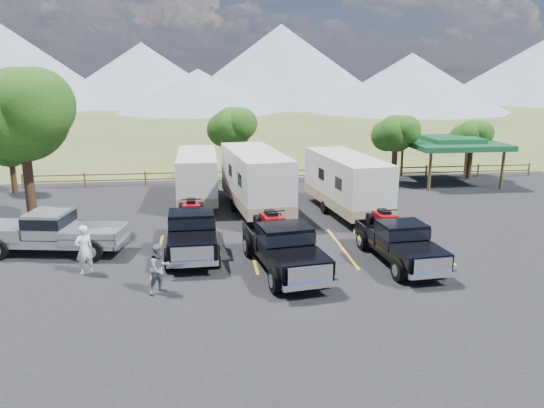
{
  "coord_description": "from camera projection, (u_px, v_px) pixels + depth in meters",
  "views": [
    {
      "loc": [
        -3.82,
        -17.71,
        7.63
      ],
      "look_at": [
        -0.85,
        6.06,
        1.6
      ],
      "focal_mm": 35.0,
      "sensor_mm": 36.0,
      "label": 1
    }
  ],
  "objects": [
    {
      "name": "rig_center",
      "position": [
        283.0,
        245.0,
        20.66
      ],
      "size": [
        2.92,
        6.42,
        2.07
      ],
      "rotation": [
        0.0,
        0.0,
        0.16
      ],
      "color": "black",
      "rests_on": "asphalt_lot"
    },
    {
      "name": "person_a",
      "position": [
        84.0,
        250.0,
        20.23
      ],
      "size": [
        0.84,
        0.78,
        1.92
      ],
      "primitive_type": "imported",
      "rotation": [
        0.0,
        0.0,
        3.75
      ],
      "color": "white",
      "rests_on": "asphalt_lot"
    },
    {
      "name": "tree_ne_a",
      "position": [
        395.0,
        134.0,
        35.96
      ],
      "size": [
        3.11,
        2.92,
        4.76
      ],
      "color": "black",
      "rests_on": "ground"
    },
    {
      "name": "rail_fence",
      "position": [
        290.0,
        174.0,
        37.26
      ],
      "size": [
        36.12,
        0.12,
        1.0
      ],
      "color": "brown",
      "rests_on": "ground"
    },
    {
      "name": "rig_right",
      "position": [
        399.0,
        240.0,
        21.52
      ],
      "size": [
        2.37,
        5.84,
        1.91
      ],
      "rotation": [
        0.0,
        0.0,
        0.08
      ],
      "color": "black",
      "rests_on": "asphalt_lot"
    },
    {
      "name": "tree_north",
      "position": [
        232.0,
        128.0,
        36.48
      ],
      "size": [
        3.46,
        3.24,
        5.25
      ],
      "color": "black",
      "rests_on": "ground"
    },
    {
      "name": "rig_left",
      "position": [
        192.0,
        229.0,
        22.72
      ],
      "size": [
        2.3,
        6.19,
        2.05
      ],
      "rotation": [
        0.0,
        0.0,
        0.03
      ],
      "color": "black",
      "rests_on": "asphalt_lot"
    },
    {
      "name": "tree_ne_b",
      "position": [
        471.0,
        136.0,
        37.73
      ],
      "size": [
        2.77,
        2.59,
        4.27
      ],
      "color": "black",
      "rests_on": "ground"
    },
    {
      "name": "pickup_silver",
      "position": [
        54.0,
        232.0,
        22.5
      ],
      "size": [
        6.43,
        3.0,
        1.85
      ],
      "rotation": [
        0.0,
        0.0,
        -1.74
      ],
      "color": "#A3A6AC",
      "rests_on": "asphalt_lot"
    },
    {
      "name": "tree_big_nw",
      "position": [
        21.0,
        115.0,
        25.17
      ],
      "size": [
        5.54,
        5.18,
        7.84
      ],
      "color": "black",
      "rests_on": "ground"
    },
    {
      "name": "asphalt_lot",
      "position": [
        301.0,
        257.0,
        22.24
      ],
      "size": [
        44.0,
        34.0,
        0.04
      ],
      "primitive_type": "cube",
      "color": "black",
      "rests_on": "ground"
    },
    {
      "name": "tree_nw_small",
      "position": [
        10.0,
        151.0,
        33.13
      ],
      "size": [
        2.59,
        2.43,
        3.85
      ],
      "color": "black",
      "rests_on": "ground"
    },
    {
      "name": "ground",
      "position": [
        316.0,
        286.0,
        19.36
      ],
      "size": [
        320.0,
        320.0,
        0.0
      ],
      "primitive_type": "plane",
      "color": "#415223",
      "rests_on": "ground"
    },
    {
      "name": "trailer_right",
      "position": [
        346.0,
        184.0,
        28.63
      ],
      "size": [
        3.27,
        9.21,
        3.18
      ],
      "rotation": [
        0.0,
        0.0,
        0.12
      ],
      "color": "silver",
      "rests_on": "asphalt_lot"
    },
    {
      "name": "person_b",
      "position": [
        160.0,
        269.0,
        18.47
      ],
      "size": [
        1.1,
        1.07,
        1.78
      ],
      "primitive_type": "imported",
      "rotation": [
        0.0,
        0.0,
        0.66
      ],
      "color": "slate",
      "rests_on": "asphalt_lot"
    },
    {
      "name": "stall_lines",
      "position": [
        297.0,
        249.0,
        23.2
      ],
      "size": [
        12.12,
        5.5,
        0.01
      ],
      "color": "gold",
      "rests_on": "asphalt_lot"
    },
    {
      "name": "mountain_range",
      "position": [
        187.0,
        70.0,
        118.5
      ],
      "size": [
        209.0,
        71.0,
        20.0
      ],
      "color": "gray",
      "rests_on": "ground"
    },
    {
      "name": "trailer_left",
      "position": [
        198.0,
        177.0,
        31.0
      ],
      "size": [
        2.29,
        8.51,
        2.97
      ],
      "rotation": [
        0.0,
        0.0,
        0.0
      ],
      "color": "silver",
      "rests_on": "asphalt_lot"
    },
    {
      "name": "pavilion",
      "position": [
        451.0,
        143.0,
        36.6
      ],
      "size": [
        6.2,
        6.2,
        3.22
      ],
      "color": "brown",
      "rests_on": "ground"
    },
    {
      "name": "trailer_center",
      "position": [
        255.0,
        180.0,
        28.98
      ],
      "size": [
        3.47,
        9.76,
        3.37
      ],
      "rotation": [
        0.0,
        0.0,
        0.12
      ],
      "color": "silver",
      "rests_on": "asphalt_lot"
    }
  ]
}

